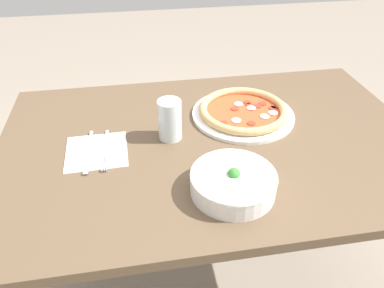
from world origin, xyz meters
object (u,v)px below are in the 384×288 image
at_px(pizza, 243,112).
at_px(fork, 106,149).
at_px(knife, 89,149).
at_px(bowl, 235,182).
at_px(glass, 170,120).

height_order(pizza, fork, pizza).
xyz_separation_m(pizza, knife, (0.50, 0.11, -0.01)).
relative_size(pizza, knife, 1.63).
height_order(pizza, bowl, bowl).
height_order(bowl, fork, bowl).
xyz_separation_m(pizza, glass, (0.25, 0.08, 0.05)).
xyz_separation_m(bowl, glass, (0.13, -0.27, 0.03)).
relative_size(pizza, glass, 2.69).
bearing_deg(glass, pizza, -161.88).
relative_size(pizza, fork, 1.69).
bearing_deg(fork, bowl, 56.43).
xyz_separation_m(pizza, bowl, (0.12, 0.35, 0.01)).
distance_m(knife, glass, 0.25).
bearing_deg(knife, bowl, 59.30).
height_order(bowl, glass, glass).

